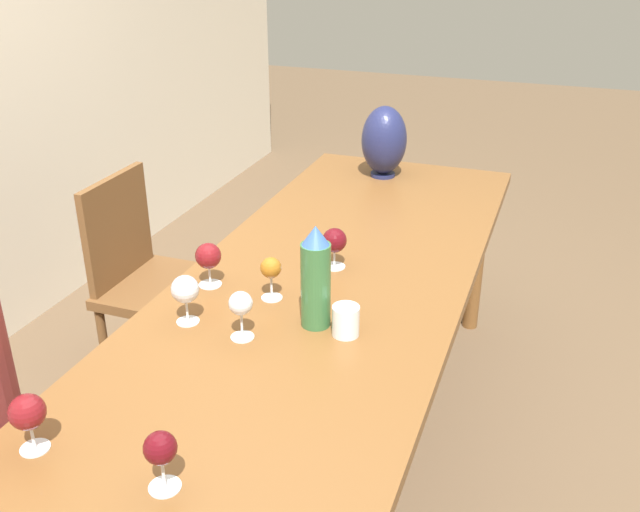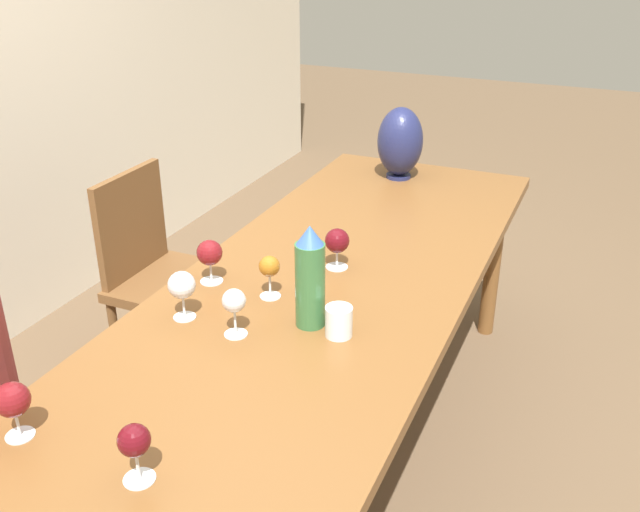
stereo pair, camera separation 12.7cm
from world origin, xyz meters
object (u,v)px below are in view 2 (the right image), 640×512
(wine_glass_6, at_px, (234,302))
(chair_far, at_px, (164,272))
(wine_glass_1, at_px, (12,401))
(wine_glass_2, at_px, (182,286))
(wine_glass_4, at_px, (337,242))
(water_bottle, at_px, (310,278))
(water_tumbler, at_px, (339,321))
(wine_glass_0, at_px, (269,268))
(vase, at_px, (400,142))
(wine_glass_7, at_px, (210,254))
(wine_glass_3, at_px, (133,442))

(wine_glass_6, xyz_separation_m, chair_far, (0.65, 0.72, -0.36))
(wine_glass_1, xyz_separation_m, wine_glass_2, (0.57, -0.05, 0.01))
(wine_glass_4, bearing_deg, wine_glass_1, 162.91)
(water_bottle, xyz_separation_m, water_tumbler, (-0.02, -0.09, -0.10))
(wine_glass_0, bearing_deg, chair_far, 58.78)
(wine_glass_1, distance_m, wine_glass_6, 0.59)
(vase, bearing_deg, wine_glass_7, 168.79)
(chair_far, bearing_deg, wine_glass_4, -101.65)
(wine_glass_3, xyz_separation_m, chair_far, (1.21, 0.81, -0.35))
(wine_glass_0, bearing_deg, wine_glass_3, -172.49)
(wine_glass_0, height_order, wine_glass_3, same)
(wine_glass_0, relative_size, wine_glass_4, 0.99)
(water_tumbler, xyz_separation_m, wine_glass_7, (0.13, 0.48, 0.05))
(water_tumbler, xyz_separation_m, wine_glass_3, (-0.67, 0.16, 0.05))
(water_bottle, distance_m, wine_glass_6, 0.21)
(wine_glass_1, height_order, wine_glass_6, wine_glass_6)
(water_bottle, distance_m, wine_glass_2, 0.36)
(vase, xyz_separation_m, wine_glass_7, (-1.16, 0.23, -0.06))
(wine_glass_0, height_order, chair_far, chair_far)
(water_bottle, height_order, vase, vase)
(water_tumbler, relative_size, wine_glass_6, 0.62)
(wine_glass_7, xyz_separation_m, chair_far, (0.41, 0.49, -0.35))
(water_bottle, bearing_deg, water_tumbler, -103.61)
(wine_glass_4, bearing_deg, wine_glass_0, 157.48)
(wine_glass_6, bearing_deg, wine_glass_0, 3.02)
(wine_glass_1, height_order, wine_glass_7, wine_glass_7)
(wine_glass_3, xyz_separation_m, wine_glass_7, (0.80, 0.31, 0.00))
(water_tumbler, distance_m, wine_glass_2, 0.45)
(vase, xyz_separation_m, chair_far, (-0.75, 0.72, -0.42))
(wine_glass_6, bearing_deg, wine_glass_3, -170.68)
(water_bottle, distance_m, wine_glass_7, 0.40)
(wine_glass_1, relative_size, wine_glass_7, 0.98)
(wine_glass_3, distance_m, wine_glass_7, 0.86)
(wine_glass_0, relative_size, wine_glass_7, 0.96)
(water_tumbler, bearing_deg, wine_glass_0, 66.07)
(wine_glass_4, bearing_deg, water_tumbler, -157.05)
(wine_glass_0, distance_m, wine_glass_6, 0.23)
(chair_far, bearing_deg, wine_glass_7, -129.96)
(water_tumbler, height_order, wine_glass_6, wine_glass_6)
(wine_glass_7, bearing_deg, wine_glass_0, -93.65)
(wine_glass_6, bearing_deg, vase, -0.31)
(wine_glass_1, xyz_separation_m, wine_glass_7, (0.79, -0.00, 0.00))
(water_bottle, distance_m, wine_glass_0, 0.20)
(vase, height_order, wine_glass_2, vase)
(vase, distance_m, wine_glass_7, 1.19)
(water_bottle, xyz_separation_m, wine_glass_4, (0.36, 0.07, -0.05))
(water_bottle, relative_size, wine_glass_6, 2.16)
(vase, xyz_separation_m, wine_glass_3, (-1.96, -0.08, -0.06))
(wine_glass_3, bearing_deg, chair_far, 33.69)
(wine_glass_4, distance_m, chair_far, 0.90)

